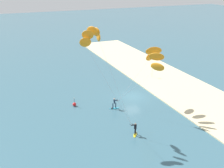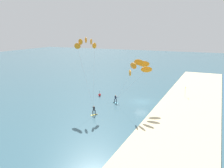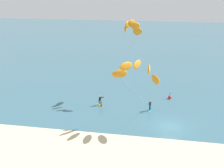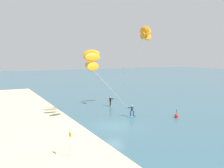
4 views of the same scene
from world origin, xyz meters
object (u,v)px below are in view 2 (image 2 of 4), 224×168
object	(u,v)px
marker_buoy	(100,95)
beach_flag	(185,90)
kitesurfer_nearshore	(138,68)
kitesurfer_mid_water	(86,46)

from	to	relation	value
marker_buoy	beach_flag	world-z (taller)	beach_flag
kitesurfer_nearshore	marker_buoy	world-z (taller)	kitesurfer_nearshore
kitesurfer_mid_water	marker_buoy	size ratio (longest dim) A/B	9.60
kitesurfer_nearshore	marker_buoy	size ratio (longest dim) A/B	6.83
beach_flag	kitesurfer_nearshore	bearing A→B (deg)	148.74
beach_flag	marker_buoy	bearing A→B (deg)	111.28
kitesurfer_nearshore	beach_flag	size ratio (longest dim) A/B	4.29
kitesurfer_mid_water	marker_buoy	distance (m)	13.34
kitesurfer_nearshore	beach_flag	xyz separation A→B (m)	(11.85, -7.19, -6.10)
kitesurfer_mid_water	beach_flag	world-z (taller)	kitesurfer_mid_water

